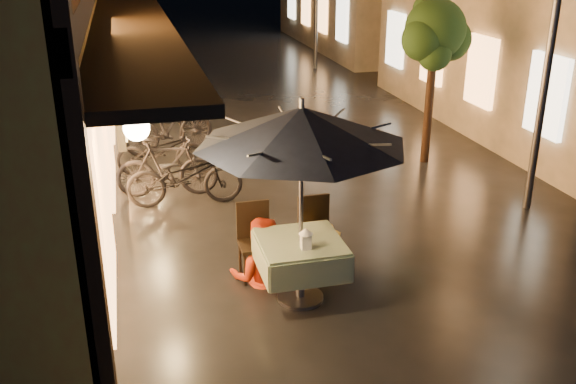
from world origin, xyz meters
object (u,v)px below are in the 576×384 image
object	(u,v)px
streetlamp_near	(554,21)
bicycle_0	(184,176)
cafe_table	(301,255)
table_lantern	(306,237)
patio_umbrella	(302,126)
person_yellow	(321,224)
person_orange	(260,220)

from	to	relation	value
streetlamp_near	bicycle_0	bearing A→B (deg)	164.42
cafe_table	table_lantern	xyz separation A→B (m)	(0.00, -0.22, 0.33)
patio_umbrella	person_yellow	bearing A→B (deg)	53.16
patio_umbrella	streetlamp_near	bearing A→B (deg)	22.84
bicycle_0	patio_umbrella	bearing A→B (deg)	-160.06
person_yellow	streetlamp_near	bearing A→B (deg)	-155.79
table_lantern	bicycle_0	world-z (taller)	table_lantern
patio_umbrella	person_orange	xyz separation A→B (m)	(-0.36, 0.60, -1.33)
cafe_table	streetlamp_near	bearing A→B (deg)	22.84
table_lantern	cafe_table	bearing A→B (deg)	90.00
person_orange	person_yellow	world-z (taller)	person_orange
streetlamp_near	patio_umbrella	size ratio (longest dim) A/B	1.72
patio_umbrella	cafe_table	bearing A→B (deg)	176.42
cafe_table	person_orange	xyz separation A→B (m)	(-0.36, 0.60, 0.23)
patio_umbrella	person_yellow	xyz separation A→B (m)	(0.41, 0.55, -1.45)
table_lantern	person_orange	distance (m)	0.90
table_lantern	person_orange	world-z (taller)	person_orange
patio_umbrella	bicycle_0	size ratio (longest dim) A/B	1.33
person_yellow	cafe_table	bearing A→B (deg)	59.49
person_orange	person_yellow	bearing A→B (deg)	-170.93
bicycle_0	table_lantern	bearing A→B (deg)	-161.08
person_yellow	bicycle_0	distance (m)	3.09
cafe_table	person_orange	bearing A→B (deg)	121.07
cafe_table	table_lantern	bearing A→B (deg)	-90.00
person_orange	bicycle_0	xyz separation A→B (m)	(-0.67, 2.67, -0.33)
cafe_table	bicycle_0	distance (m)	3.43
table_lantern	bicycle_0	bearing A→B (deg)	106.55
patio_umbrella	bicycle_0	xyz separation A→B (m)	(-1.04, 3.27, -1.66)
person_orange	streetlamp_near	bearing A→B (deg)	-152.99
streetlamp_near	table_lantern	distance (m)	5.12
bicycle_0	streetlamp_near	bearing A→B (deg)	-103.22
cafe_table	table_lantern	world-z (taller)	table_lantern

